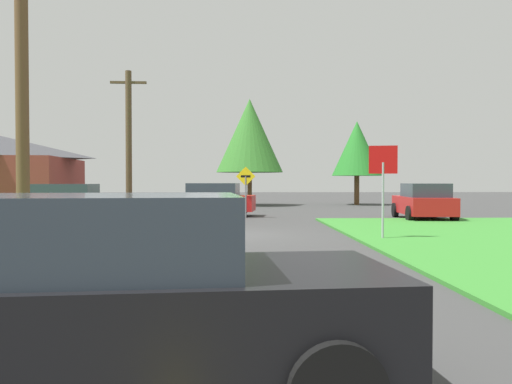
# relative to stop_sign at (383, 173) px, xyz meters

# --- Properties ---
(ground_plane) EXTENTS (120.00, 120.00, 0.00)m
(ground_plane) POSITION_rel_stop_sign_xyz_m (-4.53, 1.60, -1.96)
(ground_plane) COLOR #3B3B3B
(lane_stripe_center) EXTENTS (0.20, 14.00, 0.01)m
(lane_stripe_center) POSITION_rel_stop_sign_xyz_m (-4.53, -6.40, -1.95)
(lane_stripe_center) COLOR yellow
(lane_stripe_center) RESTS_ON ground
(stop_sign) EXTENTS (0.80, 0.19, 2.75)m
(stop_sign) POSITION_rel_stop_sign_xyz_m (0.00, 0.00, 0.00)
(stop_sign) COLOR #9EA0A8
(stop_sign) RESTS_ON ground
(car_approaching_junction) EXTENTS (4.60, 2.42, 1.62)m
(car_approaching_junction) POSITION_rel_stop_sign_xyz_m (-5.57, 10.27, -1.15)
(car_approaching_junction) COLOR red
(car_approaching_junction) RESTS_ON ground
(parked_car_near_building) EXTENTS (4.09, 1.96, 1.62)m
(parked_car_near_building) POSITION_rel_stop_sign_xyz_m (-10.47, 4.32, -1.15)
(parked_car_near_building) COLOR #196B33
(parked_car_near_building) RESTS_ON ground
(car_on_crossroad) EXTENTS (2.38, 4.21, 1.62)m
(car_on_crossroad) POSITION_rel_stop_sign_xyz_m (4.08, 7.67, -1.15)
(car_on_crossroad) COLOR red
(car_on_crossroad) RESTS_ON ground
(car_behind_on_main_road) EXTENTS (4.29, 2.19, 1.62)m
(car_behind_on_main_road) POSITION_rel_stop_sign_xyz_m (-5.07, -10.19, -1.15)
(car_behind_on_main_road) COLOR black
(car_behind_on_main_road) RESTS_ON ground
(utility_pole_near) EXTENTS (1.80, 0.39, 8.58)m
(utility_pole_near) POSITION_rel_stop_sign_xyz_m (-9.41, -1.95, 2.44)
(utility_pole_near) COLOR brown
(utility_pole_near) RESTS_ON ground
(utility_pole_mid) EXTENTS (1.80, 0.31, 7.25)m
(utility_pole_mid) POSITION_rel_stop_sign_xyz_m (-9.72, 10.98, 1.78)
(utility_pole_mid) COLOR brown
(utility_pole_mid) RESTS_ON ground
(direction_sign) EXTENTS (0.90, 0.19, 2.40)m
(direction_sign) POSITION_rel_stop_sign_xyz_m (-3.85, 8.90, -0.47)
(direction_sign) COLOR slate
(direction_sign) RESTS_ON ground
(oak_tree_left) EXTENTS (4.69, 4.69, 7.50)m
(oak_tree_left) POSITION_rel_stop_sign_xyz_m (-3.43, 20.66, 2.95)
(oak_tree_left) COLOR brown
(oak_tree_left) RESTS_ON ground
(pine_tree_center) EXTENTS (3.58, 3.58, 6.04)m
(pine_tree_center) POSITION_rel_stop_sign_xyz_m (4.34, 21.37, 2.10)
(pine_tree_center) COLOR brown
(pine_tree_center) RESTS_ON ground
(barn) EXTENTS (7.01, 6.72, 3.98)m
(barn) POSITION_rel_stop_sign_xyz_m (-16.03, 10.86, 0.03)
(barn) COLOR maroon
(barn) RESTS_ON ground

